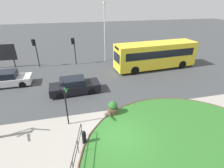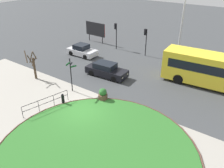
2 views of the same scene
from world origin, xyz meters
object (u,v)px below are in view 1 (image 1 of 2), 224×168
(signpost_directional, at_px, (66,101))
(car_far_lane, at_px, (74,86))
(bollard_foreground, at_px, (84,137))
(car_near_lane, at_px, (10,79))
(lamppost_tall, at_px, (105,31))
(planter_near_signpost, at_px, (113,108))
(traffic_light_near, at_px, (73,45))
(billboard_left, at_px, (0,53))
(traffic_light_far, at_px, (35,47))
(bus_yellow, at_px, (155,55))

(signpost_directional, height_order, car_far_lane, signpost_directional)
(bollard_foreground, height_order, car_near_lane, car_near_lane)
(lamppost_tall, height_order, planter_near_signpost, lamppost_tall)
(lamppost_tall, bearing_deg, bollard_foreground, -106.17)
(planter_near_signpost, bearing_deg, car_far_lane, 123.28)
(lamppost_tall, bearing_deg, traffic_light_near, -173.02)
(bollard_foreground, bearing_deg, billboard_left, 119.92)
(signpost_directional, relative_size, car_near_lane, 0.84)
(bollard_foreground, xyz_separation_m, traffic_light_near, (0.10, 14.52, 2.08))
(car_far_lane, bearing_deg, car_near_lane, 150.33)
(signpost_directional, distance_m, traffic_light_far, 13.03)
(traffic_light_near, relative_size, planter_near_signpost, 3.15)
(billboard_left, bearing_deg, car_far_lane, -43.26)
(traffic_light_near, height_order, planter_near_signpost, traffic_light_near)
(signpost_directional, height_order, bollard_foreground, signpost_directional)
(signpost_directional, distance_m, car_far_lane, 4.75)
(bus_yellow, relative_size, car_near_lane, 2.59)
(traffic_light_near, bearing_deg, car_far_lane, 98.22)
(signpost_directional, xyz_separation_m, planter_near_signpost, (3.32, 0.45, -1.44))
(lamppost_tall, bearing_deg, signpost_directional, -112.15)
(car_far_lane, xyz_separation_m, billboard_left, (-8.54, 8.70, 1.25))
(car_near_lane, xyz_separation_m, car_far_lane, (6.29, -3.11, 0.02))
(planter_near_signpost, bearing_deg, car_near_lane, 141.26)
(car_far_lane, bearing_deg, traffic_light_far, 114.94)
(bus_yellow, distance_m, lamppost_tall, 7.35)
(traffic_light_far, bearing_deg, bollard_foreground, 123.81)
(signpost_directional, bearing_deg, car_near_lane, 126.46)
(bus_yellow, xyz_separation_m, billboard_left, (-18.67, 4.52, 0.23))
(car_far_lane, xyz_separation_m, traffic_light_far, (-4.28, 7.96, 1.92))
(bus_yellow, distance_m, traffic_light_far, 14.93)
(car_near_lane, height_order, billboard_left, billboard_left)
(traffic_light_far, xyz_separation_m, billboard_left, (-4.26, 0.74, -0.67))
(planter_near_signpost, bearing_deg, signpost_directional, -172.27)
(bollard_foreground, xyz_separation_m, car_near_lane, (-6.56, 9.73, 0.18))
(traffic_light_near, bearing_deg, bollard_foreground, 100.54)
(bollard_foreground, distance_m, planter_near_signpost, 3.50)
(bus_yellow, relative_size, lamppost_tall, 1.35)
(car_near_lane, height_order, car_far_lane, car_near_lane)
(traffic_light_near, distance_m, planter_near_signpost, 12.38)
(traffic_light_far, distance_m, billboard_left, 4.37)
(car_far_lane, bearing_deg, signpost_directional, -101.38)
(traffic_light_far, xyz_separation_m, planter_near_signpost, (6.96, -12.04, -2.10))
(car_near_lane, xyz_separation_m, traffic_light_near, (6.66, 4.80, 1.90))
(car_far_lane, distance_m, planter_near_signpost, 4.89)
(lamppost_tall, bearing_deg, billboard_left, 178.83)
(bollard_foreground, bearing_deg, car_near_lane, 123.99)
(bollard_foreground, xyz_separation_m, traffic_light_far, (-4.56, 14.58, 2.12))
(lamppost_tall, bearing_deg, bus_yellow, -37.72)
(bus_yellow, bearing_deg, traffic_light_far, -18.90)
(bollard_foreground, bearing_deg, signpost_directional, 113.65)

